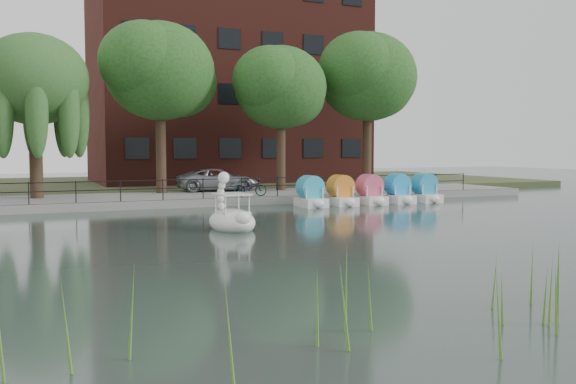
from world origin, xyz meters
TOP-DOWN VIEW (x-y plane):
  - ground_plane at (0.00, 0.00)m, footprint 120.00×120.00m
  - promenade at (0.00, 16.00)m, footprint 40.00×6.00m
  - kerb at (0.00, 13.05)m, footprint 40.00×0.25m
  - land_strip at (0.00, 30.00)m, footprint 60.00×22.00m
  - railing at (0.00, 13.25)m, footprint 32.00×0.05m
  - apartment_building at (7.00, 29.97)m, footprint 20.00×10.07m
  - willow_mid at (-7.50, 17.00)m, footprint 5.32×5.32m
  - broadleaf_center at (-1.00, 18.00)m, footprint 6.00×6.00m
  - broadleaf_right at (6.00, 17.50)m, footprint 5.40×5.40m
  - broadleaf_far at (12.50, 18.50)m, footprint 6.30×6.30m
  - minivan at (2.36, 18.26)m, footprint 2.96×5.57m
  - bicycle at (2.67, 13.78)m, footprint 0.97×1.81m
  - swan_boat at (-1.57, 4.32)m, footprint 1.62×2.53m
  - pedal_boat_row at (8.24, 11.05)m, footprint 7.95×1.70m

SIDE VIEW (x-z plane):
  - ground_plane at x=0.00m, z-range 0.00..0.00m
  - land_strip at x=0.00m, z-range 0.00..0.36m
  - promenade at x=0.00m, z-range 0.00..0.40m
  - kerb at x=0.00m, z-range 0.00..0.40m
  - swan_boat at x=-1.57m, z-range -0.57..1.46m
  - pedal_boat_row at x=8.24m, z-range -0.09..1.31m
  - bicycle at x=2.67m, z-range 0.40..1.40m
  - railing at x=0.00m, z-range 0.65..1.65m
  - minivan at x=2.36m, z-range 0.40..1.89m
  - willow_mid at x=-7.50m, z-range 2.17..10.32m
  - broadleaf_right at x=6.00m, z-range 2.22..10.55m
  - broadleaf_center at x=-1.00m, z-range 2.44..11.69m
  - broadleaf_far at x=12.50m, z-range 2.54..12.25m
  - apartment_building at x=7.00m, z-range 0.36..18.36m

